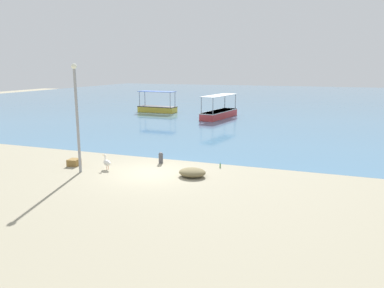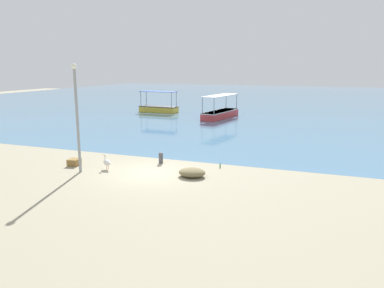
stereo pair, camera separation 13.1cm
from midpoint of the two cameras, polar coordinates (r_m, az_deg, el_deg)
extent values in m
plane|color=gray|center=(19.62, -6.19, -4.38)|extent=(120.00, 120.00, 0.00)
cube|color=teal|center=(65.59, 13.14, 6.67)|extent=(110.00, 90.00, 0.00)
cube|color=gold|center=(45.71, -5.03, 5.32)|extent=(4.74, 1.78, 0.72)
cube|color=black|center=(45.68, -5.03, 5.72)|extent=(4.78, 1.83, 0.08)
cylinder|color=#99999E|center=(46.07, -7.73, 6.84)|extent=(0.08, 0.08, 1.74)
cylinder|color=#99999E|center=(47.18, -6.91, 6.98)|extent=(0.08, 0.08, 1.74)
cylinder|color=#99999E|center=(44.05, -3.07, 6.71)|extent=(0.08, 0.08, 1.74)
cylinder|color=#99999E|center=(45.21, -2.32, 6.85)|extent=(0.08, 0.08, 1.74)
cube|color=#284998|center=(45.52, -5.07, 7.98)|extent=(4.54, 1.87, 0.05)
cube|color=#C4393A|center=(40.46, 4.42, 4.52)|extent=(2.50, 6.45, 0.75)
cube|color=silver|center=(40.42, 4.43, 5.00)|extent=(2.55, 6.49, 0.08)
cylinder|color=#99999E|center=(37.45, 3.47, 5.80)|extent=(0.08, 0.08, 1.63)
cylinder|color=#99999E|center=(38.04, 1.69, 5.90)|extent=(0.08, 0.08, 1.63)
cylinder|color=#99999E|center=(42.70, 6.91, 6.46)|extent=(0.08, 0.08, 1.63)
cylinder|color=#99999E|center=(43.22, 5.30, 6.56)|extent=(0.08, 0.08, 1.63)
cube|color=silver|center=(40.26, 4.47, 7.40)|extent=(2.57, 6.27, 0.05)
cylinder|color=#E0997A|center=(20.61, -12.69, -3.50)|extent=(0.03, 0.03, 0.22)
cylinder|color=#E0997A|center=(20.66, -12.46, -3.45)|extent=(0.03, 0.03, 0.22)
ellipsoid|color=white|center=(20.60, -12.65, -2.80)|extent=(0.63, 0.49, 0.32)
ellipsoid|color=white|center=(20.39, -12.27, -2.88)|extent=(0.20, 0.18, 0.10)
cylinder|color=white|center=(20.67, -12.91, -2.12)|extent=(0.07, 0.07, 0.26)
sphere|color=white|center=(20.64, -12.93, -1.68)|extent=(0.11, 0.11, 0.11)
cone|color=#E5933F|center=(20.78, -13.17, -1.63)|extent=(0.30, 0.17, 0.06)
cylinder|color=gray|center=(19.98, -16.87, 3.27)|extent=(0.14, 0.14, 5.32)
sphere|color=#EAEACC|center=(19.78, -17.36, 11.23)|extent=(0.28, 0.28, 0.28)
cylinder|color=#47474C|center=(21.43, -4.59, -2.31)|extent=(0.25, 0.25, 0.48)
sphere|color=#4C4C51|center=(21.37, -4.61, -1.60)|extent=(0.26, 0.26, 0.26)
ellipsoid|color=olive|center=(18.81, 0.20, -4.35)|extent=(1.37, 1.16, 0.43)
cube|color=olive|center=(21.91, -17.35, -2.65)|extent=(0.65, 0.70, 0.37)
cylinder|color=#3F7F4C|center=(20.55, 4.49, -3.32)|extent=(0.07, 0.07, 0.20)
cylinder|color=#3F7F4C|center=(20.52, 4.50, -2.95)|extent=(0.03, 0.03, 0.07)
camera|label=1|loc=(0.07, -89.82, 0.04)|focal=35.00mm
camera|label=2|loc=(0.07, 90.18, -0.04)|focal=35.00mm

